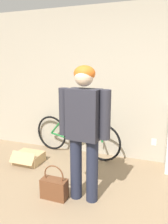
# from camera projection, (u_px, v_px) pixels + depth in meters

# --- Properties ---
(wall_back) EXTENTS (8.00, 0.07, 2.60)m
(wall_back) POSITION_uv_depth(u_px,v_px,m) (124.00, 85.00, 3.70)
(wall_back) COLOR #B7AD99
(wall_back) RESTS_ON ground_plane
(person) EXTENTS (0.62, 0.26, 1.64)m
(person) POSITION_uv_depth(u_px,v_px,m) (84.00, 124.00, 2.53)
(person) COLOR #23283D
(person) RESTS_ON ground_plane
(bicycle) EXTENTS (1.73, 0.46, 0.74)m
(bicycle) POSITION_uv_depth(u_px,v_px,m) (75.00, 136.00, 3.98)
(bicycle) COLOR black
(bicycle) RESTS_ON ground_plane
(handbag) EXTENTS (0.33, 0.15, 0.44)m
(handbag) POSITION_uv_depth(u_px,v_px,m) (54.00, 188.00, 2.72)
(handbag) COLOR brown
(handbag) RESTS_ON ground_plane
(cardboard_box) EXTENTS (0.45, 0.44, 0.24)m
(cardboard_box) POSITION_uv_depth(u_px,v_px,m) (29.00, 158.00, 3.71)
(cardboard_box) COLOR tan
(cardboard_box) RESTS_ON ground_plane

